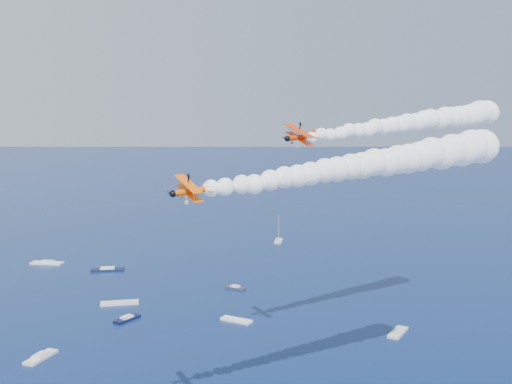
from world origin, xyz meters
TOP-DOWN VIEW (x-y plane):
  - biplane_lead at (19.86, 34.09)m, footprint 8.94×10.74m
  - biplane_trail at (-21.09, 11.96)m, footprint 7.87×9.14m
  - smoke_trail_lead at (51.32, 31.14)m, footprint 64.37×17.81m
  - smoke_trail_trail at (10.14, 7.14)m, footprint 64.71×24.77m
  - spectator_boats at (-10.51, 121.71)m, footprint 228.82×168.85m

SIDE VIEW (x-z plane):
  - spectator_boats at x=-10.51m, z-range 0.00..0.70m
  - biplane_trail at x=-21.09m, z-range 46.81..53.49m
  - smoke_trail_trail at x=10.14m, z-range 46.86..58.28m
  - biplane_lead at x=19.86m, z-range 51.94..60.27m
  - smoke_trail_lead at x=51.32m, z-range 52.81..64.24m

